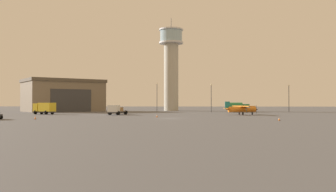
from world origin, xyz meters
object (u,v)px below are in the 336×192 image
object	(u,v)px
traffic_cone_near_right	(279,119)
light_post_west	(211,95)
control_tower	(171,63)
truck_box_yellow	(45,108)
light_post_east	(157,95)
airplane_orange	(241,109)
traffic_cone_mid_apron	(157,116)
traffic_cone_near_left	(35,118)
truck_flatbed_white	(116,110)
light_post_north	(289,96)
truck_fuel_tanker_green	(238,107)

from	to	relation	value
traffic_cone_near_right	light_post_west	bearing A→B (deg)	99.21
traffic_cone_near_right	control_tower	bearing A→B (deg)	107.12
truck_box_yellow	light_post_east	xyz separation A→B (m)	(25.29, 31.86, 3.94)
control_tower	traffic_cone_near_right	bearing A→B (deg)	-72.88
airplane_orange	light_post_west	bearing A→B (deg)	91.42
traffic_cone_near_right	traffic_cone_mid_apron	distance (m)	24.27
light_post_west	traffic_cone_near_left	size ratio (longest dim) A/B	13.74
truck_box_yellow	light_post_east	world-z (taller)	light_post_east
truck_box_yellow	control_tower	bearing A→B (deg)	-101.77
control_tower	light_post_west	bearing A→B (deg)	-55.56
light_post_west	traffic_cone_near_left	xyz separation A→B (m)	(-33.68, -47.45, -4.82)
truck_flatbed_white	traffic_cone_near_left	size ratio (longest dim) A/B	11.91
control_tower	traffic_cone_near_right	size ratio (longest dim) A/B	60.38
airplane_orange	truck_flatbed_white	size ratio (longest dim) A/B	1.46
traffic_cone_near_left	truck_box_yellow	bearing A→B (deg)	109.19
light_post_north	traffic_cone_near_left	bearing A→B (deg)	-138.26
light_post_west	truck_fuel_tanker_green	bearing A→B (deg)	-1.09
airplane_orange	traffic_cone_near_right	bearing A→B (deg)	-98.13
light_post_west	light_post_north	world-z (taller)	light_post_west
airplane_orange	light_post_west	xyz separation A→B (m)	(-5.79, 22.71, 3.64)
control_tower	truck_box_yellow	world-z (taller)	control_tower
truck_fuel_tanker_green	light_post_north	distance (m)	17.14
airplane_orange	traffic_cone_near_right	xyz separation A→B (m)	(2.22, -26.73, -1.22)
light_post_north	traffic_cone_near_left	distance (m)	77.80
traffic_cone_near_right	traffic_cone_near_left	bearing A→B (deg)	177.26
airplane_orange	light_post_west	world-z (taller)	light_post_west
traffic_cone_near_left	truck_fuel_tanker_green	bearing A→B (deg)	48.57
light_post_west	airplane_orange	bearing A→B (deg)	-75.69
airplane_orange	truck_fuel_tanker_green	world-z (taller)	airplane_orange
traffic_cone_near_right	truck_flatbed_white	bearing A→B (deg)	141.67
truck_fuel_tanker_green	traffic_cone_near_right	distance (m)	49.31
light_post_east	traffic_cone_mid_apron	bearing A→B (deg)	-84.84
truck_flatbed_white	light_post_north	distance (m)	56.16
traffic_cone_mid_apron	light_post_west	bearing A→B (deg)	70.74
light_post_west	traffic_cone_near_right	distance (m)	50.32
traffic_cone_mid_apron	airplane_orange	bearing A→B (deg)	38.01
traffic_cone_near_right	traffic_cone_mid_apron	xyz separation A→B (m)	(-21.11, 11.97, 0.01)
control_tower	light_post_west	distance (m)	26.12
truck_flatbed_white	airplane_orange	bearing A→B (deg)	104.95
truck_box_yellow	traffic_cone_mid_apron	distance (m)	33.67
truck_fuel_tanker_green	light_post_east	bearing A→B (deg)	153.45
airplane_orange	light_post_east	world-z (taller)	light_post_east
light_post_north	traffic_cone_mid_apron	bearing A→B (deg)	-131.84
light_post_west	traffic_cone_near_left	bearing A→B (deg)	-125.36
truck_flatbed_white	light_post_north	size ratio (longest dim) A/B	0.88
traffic_cone_near_left	traffic_cone_near_right	bearing A→B (deg)	-2.74
truck_box_yellow	traffic_cone_near_right	world-z (taller)	truck_box_yellow
truck_fuel_tanker_green	light_post_west	distance (m)	8.78
truck_fuel_tanker_green	truck_flatbed_white	distance (m)	40.06
light_post_east	traffic_cone_mid_apron	xyz separation A→B (m)	(4.32, -47.83, -5.31)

